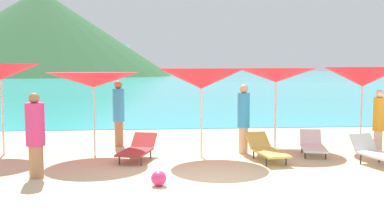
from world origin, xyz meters
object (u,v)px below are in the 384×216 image
Objects in this scene: lounge_chair_3 at (313,145)px; cruise_ship at (91,60)px; lounge_chair_2 at (266,149)px; umbrella_1 at (1,72)px; umbrella_4 at (276,75)px; beach_ball at (159,178)px; beachgoer_1 at (35,134)px; umbrella_5 at (363,77)px; beachgoer_0 at (379,121)px; lounge_chair_4 at (378,152)px; beachgoer_3 at (119,111)px; umbrella_3 at (201,79)px; lounge_chair_1 at (138,149)px; umbrella_2 at (93,80)px; beachgoer_2 at (244,117)px.

lounge_chair_3 is 255.05m from cruise_ship.
umbrella_1 is at bearing 162.07° from lounge_chair_2.
umbrella_1 is 7.33m from umbrella_4.
lounge_chair_2 is (6.61, -1.28, -1.86)m from umbrella_1.
beachgoer_1 is at bearing 161.28° from beach_ball.
lounge_chair_3 is (-1.66, -0.74, -1.75)m from umbrella_5.
cruise_ship is at bearing 56.78° from beachgoer_0.
lounge_chair_4 is at bearing -35.49° from beachgoer_1.
umbrella_5 is (9.64, -0.01, -0.14)m from umbrella_1.
umbrella_4 is at bearing 3.17° from umbrella_1.
beachgoer_3 is (-5.10, 1.69, 0.76)m from lounge_chair_3.
umbrella_3 is 1.41× the size of lounge_chair_1.
umbrella_2 is 1.12× the size of umbrella_3.
beachgoer_1 is (-0.89, -2.11, -1.03)m from umbrella_2.
umbrella_3 is 2.52m from umbrella_4.
beachgoer_2 is at bearing -173.16° from umbrella_5.
cruise_ship is at bearing 98.51° from beach_ball.
umbrella_5 is 1.50× the size of lounge_chair_4.
umbrella_4 is 0.04× the size of cruise_ship.
umbrella_1 is at bearing 99.47° from beachgoer_3.
umbrella_5 is (2.32, -0.42, -0.04)m from umbrella_4.
umbrella_4 is at bearing -74.12° from cruise_ship.
beachgoer_0 is 255.59m from cruise_ship.
cruise_ship reaches higher than beachgoer_0.
umbrella_5 is 3.59m from beachgoer_2.
umbrella_4 is 1.07× the size of umbrella_5.
lounge_chair_3 is 1.69m from lounge_chair_4.
umbrella_2 reaches higher than lounge_chair_1.
beach_ball is (-5.61, -2.30, -0.77)m from beachgoer_0.
lounge_chair_1 is at bearing -170.96° from umbrella_5.
umbrella_3 is 1.28× the size of beachgoer_1.
lounge_chair_2 is 3.35m from beach_ball.
beach_ball is at bearing -108.38° from beachgoer_2.
lounge_chair_1 is 5.36× the size of beach_ball.
lounge_chair_1 is 2.15m from beachgoer_3.
beach_ball is (-2.25, -2.92, -0.82)m from beachgoer_2.
beach_ball is (-5.04, -1.26, -0.16)m from lounge_chair_4.
lounge_chair_1 is (-6.15, -0.98, -1.72)m from umbrella_5.
umbrella_2 is 5.86m from lounge_chair_3.
cruise_ship is at bearing 59.28° from beachgoer_1.
umbrella_1 is 3.24m from beachgoer_3.
lounge_chair_3 is 5.42m from beachgoer_3.
beachgoer_2 is (-3.35, 0.62, 0.06)m from beachgoer_0.
umbrella_2 is at bearing 118.39° from beach_ball.
lounge_chair_2 is (-0.71, -1.69, -1.76)m from umbrella_4.
umbrella_1 reaches higher than umbrella_3.
umbrella_1 is 9.72m from beachgoer_0.
lounge_chair_3 is (4.49, 0.24, -0.03)m from lounge_chair_1.
umbrella_4 is 4.44m from lounge_chair_1.
beachgoer_3 is (-6.69, 1.99, 0.10)m from beachgoer_0.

